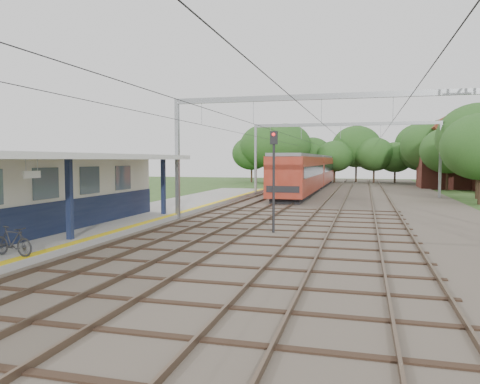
# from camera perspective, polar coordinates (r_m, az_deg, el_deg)

# --- Properties ---
(ground) EXTENTS (160.00, 160.00, 0.00)m
(ground) POSITION_cam_1_polar(r_m,az_deg,el_deg) (12.07, -13.05, -13.14)
(ground) COLOR #2D4C1E
(ground) RESTS_ON ground
(ballast_bed) EXTENTS (18.00, 90.00, 0.10)m
(ballast_bed) POSITION_cam_1_polar(r_m,az_deg,el_deg) (40.35, 12.82, -1.09)
(ballast_bed) COLOR #473D33
(ballast_bed) RESTS_ON ground
(platform) EXTENTS (5.00, 52.00, 0.35)m
(platform) POSITION_cam_1_polar(r_m,az_deg,el_deg) (27.63, -13.18, -3.12)
(platform) COLOR gray
(platform) RESTS_ON ground
(yellow_stripe) EXTENTS (0.45, 52.00, 0.01)m
(yellow_stripe) POSITION_cam_1_polar(r_m,az_deg,el_deg) (26.63, -8.90, -2.94)
(yellow_stripe) COLOR yellow
(yellow_stripe) RESTS_ON platform
(station_building) EXTENTS (3.41, 18.00, 3.40)m
(station_building) POSITION_cam_1_polar(r_m,az_deg,el_deg) (22.42, -24.86, -0.20)
(station_building) COLOR beige
(station_building) RESTS_ON platform
(canopy) EXTENTS (6.40, 20.00, 3.44)m
(canopy) POSITION_cam_1_polar(r_m,az_deg,el_deg) (20.90, -24.41, 3.92)
(canopy) COLOR #131D3D
(canopy) RESTS_ON platform
(rail_tracks) EXTENTS (11.80, 88.00, 0.15)m
(rail_tracks) POSITION_cam_1_polar(r_m,az_deg,el_deg) (40.51, 9.28, -0.84)
(rail_tracks) COLOR brown
(rail_tracks) RESTS_ON ballast_bed
(catenary_system) EXTENTS (17.22, 88.00, 7.00)m
(catenary_system) POSITION_cam_1_polar(r_m,az_deg,el_deg) (35.57, 11.67, 7.07)
(catenary_system) COLOR gray
(catenary_system) RESTS_ON ground
(tree_band) EXTENTS (31.72, 30.88, 8.82)m
(tree_band) POSITION_cam_1_polar(r_m,az_deg,el_deg) (67.33, 13.62, 5.03)
(tree_band) COLOR #382619
(tree_band) RESTS_ON ground
(house_far) EXTENTS (8.00, 6.12, 8.66)m
(house_far) POSITION_cam_1_polar(r_m,az_deg,el_deg) (63.06, 24.61, 3.33)
(house_far) COLOR brown
(house_far) RESTS_ON ground
(bicycle) EXTENTS (1.69, 0.63, 0.99)m
(bicycle) POSITION_cam_1_polar(r_m,az_deg,el_deg) (17.21, -26.00, -5.41)
(bicycle) COLOR black
(bicycle) RESTS_ON platform
(train) EXTENTS (3.01, 37.49, 3.95)m
(train) POSITION_cam_1_polar(r_m,az_deg,el_deg) (53.96, 8.61, 2.50)
(train) COLOR black
(train) RESTS_ON ballast_bed
(signal_post) EXTENTS (0.34, 0.28, 4.85)m
(signal_post) POSITION_cam_1_polar(r_m,az_deg,el_deg) (21.91, 4.13, 3.04)
(signal_post) COLOR black
(signal_post) RESTS_ON ground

